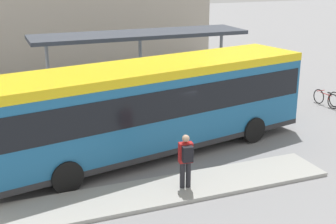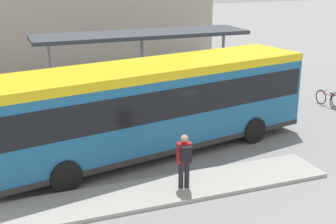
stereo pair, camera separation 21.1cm
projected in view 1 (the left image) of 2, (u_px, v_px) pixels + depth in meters
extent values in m
plane|color=gray|center=(153.00, 152.00, 17.20)|extent=(120.00, 120.00, 0.00)
cube|color=#9E9E99|center=(154.00, 193.00, 14.01)|extent=(11.37, 1.80, 0.12)
cube|color=#1E6093|center=(152.00, 105.00, 16.65)|extent=(12.51, 5.00, 2.93)
cube|color=yellow|center=(152.00, 69.00, 16.25)|extent=(12.53, 5.03, 0.30)
cube|color=black|center=(152.00, 95.00, 16.54)|extent=(12.28, 4.98, 1.03)
cube|color=black|center=(275.00, 74.00, 19.73)|extent=(0.56, 2.36, 1.13)
cube|color=#28282B|center=(152.00, 141.00, 17.06)|extent=(12.52, 5.01, 0.20)
cylinder|color=black|center=(213.00, 113.00, 20.02)|extent=(1.04, 0.48, 1.01)
cylinder|color=black|center=(253.00, 130.00, 18.03)|extent=(1.04, 0.48, 1.01)
cylinder|color=black|center=(39.00, 150.00, 16.05)|extent=(1.04, 0.48, 1.01)
cylinder|color=black|center=(67.00, 176.00, 14.06)|extent=(1.04, 0.48, 1.01)
cylinder|color=#232328|center=(182.00, 175.00, 14.10)|extent=(0.15, 0.15, 0.83)
cylinder|color=#232328|center=(188.00, 174.00, 14.14)|extent=(0.15, 0.15, 0.83)
cube|color=#B21E1E|center=(186.00, 152.00, 13.90)|extent=(0.44, 0.28, 0.62)
cube|color=black|center=(188.00, 154.00, 13.69)|extent=(0.33, 0.24, 0.47)
sphere|color=tan|center=(186.00, 138.00, 13.77)|extent=(0.22, 0.22, 0.22)
torus|color=black|center=(334.00, 99.00, 22.54)|extent=(0.06, 0.75, 0.75)
torus|color=black|center=(319.00, 96.00, 23.08)|extent=(0.08, 0.73, 0.73)
torus|color=black|center=(333.00, 102.00, 22.23)|extent=(0.08, 0.73, 0.73)
cylinder|color=red|center=(326.00, 94.00, 22.58)|extent=(0.08, 0.77, 0.04)
cylinder|color=red|center=(329.00, 96.00, 22.45)|extent=(0.04, 0.04, 0.36)
cube|color=black|center=(329.00, 93.00, 22.39)|extent=(0.08, 0.18, 0.04)
cylinder|color=red|center=(321.00, 91.00, 22.90)|extent=(0.48, 0.06, 0.03)
cube|color=#383D47|center=(140.00, 34.00, 22.43)|extent=(10.43, 2.61, 0.18)
cylinder|color=gray|center=(49.00, 77.00, 21.39)|extent=(0.16, 0.16, 3.29)
cylinder|color=gray|center=(221.00, 63.00, 24.52)|extent=(0.16, 0.16, 3.29)
cylinder|color=gray|center=(140.00, 70.00, 22.96)|extent=(0.16, 0.16, 3.29)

